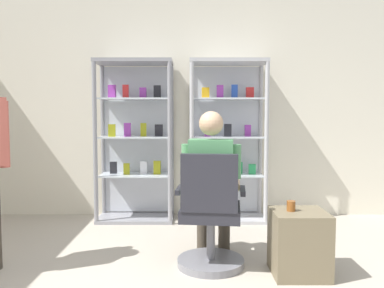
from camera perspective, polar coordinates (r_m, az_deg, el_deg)
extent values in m
cube|color=silver|center=(4.92, -1.73, 5.30)|extent=(6.00, 0.10, 2.70)
cylinder|color=gray|center=(4.56, -14.23, 0.23)|extent=(0.05, 0.05, 1.90)
cylinder|color=gray|center=(4.43, -3.51, 0.24)|extent=(0.05, 0.05, 1.90)
cylinder|color=gray|center=(4.95, -13.12, 0.55)|extent=(0.05, 0.05, 1.90)
cylinder|color=gray|center=(4.83, -3.24, 0.57)|extent=(0.05, 0.05, 1.90)
cube|color=gray|center=(4.71, -8.70, 11.78)|extent=(0.90, 0.45, 0.04)
cube|color=gray|center=(4.82, -8.45, -10.69)|extent=(0.90, 0.45, 0.04)
cube|color=silver|center=(4.89, -8.21, 0.57)|extent=(0.84, 0.02, 1.80)
cube|color=silver|center=(4.72, -8.52, -4.45)|extent=(0.82, 0.39, 0.02)
cube|color=black|center=(4.79, -11.65, -3.41)|extent=(0.09, 0.04, 0.14)
cube|color=#999919|center=(4.69, -9.78, -3.60)|extent=(0.08, 0.05, 0.13)
cube|color=silver|center=(4.70, -7.32, -3.47)|extent=(0.09, 0.05, 0.15)
cube|color=#999919|center=(4.66, -5.36, -3.45)|extent=(0.08, 0.05, 0.16)
cube|color=silver|center=(4.67, -8.58, 1.02)|extent=(0.82, 0.39, 0.02)
cube|color=#999919|center=(4.69, -11.87, 1.97)|extent=(0.09, 0.05, 0.14)
cube|color=purple|center=(4.67, -9.66, 2.08)|extent=(0.08, 0.03, 0.16)
cube|color=#999919|center=(4.68, -7.35, 2.10)|extent=(0.08, 0.05, 0.16)
cube|color=black|center=(4.67, -5.13, 2.00)|extent=(0.09, 0.05, 0.14)
cube|color=silver|center=(4.67, -8.64, 6.54)|extent=(0.82, 0.39, 0.02)
cube|color=purple|center=(4.77, -11.85, 7.50)|extent=(0.09, 0.05, 0.16)
cube|color=red|center=(4.67, -9.92, 7.58)|extent=(0.07, 0.05, 0.16)
cube|color=purple|center=(4.68, -7.42, 7.42)|extent=(0.08, 0.05, 0.13)
cube|color=black|center=(4.68, -5.34, 7.60)|extent=(0.08, 0.04, 0.15)
cylinder|color=#B7B7BC|center=(4.42, -0.27, 0.24)|extent=(0.05, 0.05, 1.90)
cylinder|color=#B7B7BC|center=(4.50, 10.60, 0.24)|extent=(0.05, 0.05, 1.90)
cylinder|color=#B7B7BC|center=(4.82, -0.27, 0.57)|extent=(0.05, 0.05, 1.90)
cylinder|color=#B7B7BC|center=(4.90, 9.73, 0.56)|extent=(0.05, 0.05, 1.90)
cube|color=#B7B7BC|center=(4.68, 5.06, 11.86)|extent=(0.90, 0.45, 0.04)
cube|color=#B7B7BC|center=(4.79, 4.91, -10.75)|extent=(0.90, 0.45, 0.04)
cube|color=silver|center=(4.86, 4.75, 0.58)|extent=(0.84, 0.02, 1.80)
cube|color=silver|center=(4.69, 4.95, -4.47)|extent=(0.82, 0.39, 0.02)
cube|color=#268C4C|center=(4.64, 1.45, -3.49)|extent=(0.08, 0.05, 0.15)
cube|color=#999919|center=(4.68, 3.21, -3.46)|extent=(0.09, 0.04, 0.15)
cube|color=#999919|center=(4.65, 4.88, -3.59)|extent=(0.08, 0.05, 0.14)
cube|color=#268C4C|center=(4.72, 6.62, -3.48)|extent=(0.09, 0.04, 0.14)
cube|color=#268C4C|center=(4.69, 8.55, -3.66)|extent=(0.08, 0.04, 0.12)
cube|color=silver|center=(4.64, 4.99, 1.03)|extent=(0.82, 0.39, 0.02)
cube|color=purple|center=(4.63, 2.07, 1.97)|extent=(0.08, 0.05, 0.14)
cube|color=black|center=(4.59, 5.01, 2.02)|extent=(0.09, 0.05, 0.15)
cube|color=purple|center=(4.71, 7.91, 1.97)|extent=(0.07, 0.05, 0.13)
cube|color=silver|center=(4.64, 5.02, 6.59)|extent=(0.82, 0.39, 0.02)
cube|color=gold|center=(4.65, 1.75, 7.48)|extent=(0.09, 0.05, 0.13)
cube|color=purple|center=(4.60, 3.88, 7.66)|extent=(0.08, 0.03, 0.15)
cube|color=#264CB2|center=(4.67, 6.00, 7.64)|extent=(0.08, 0.04, 0.16)
cube|color=red|center=(4.70, 8.22, 7.42)|extent=(0.09, 0.05, 0.13)
cylinder|color=slate|center=(3.41, 2.52, -16.88)|extent=(0.56, 0.56, 0.06)
cylinder|color=slate|center=(3.34, 2.53, -13.59)|extent=(0.07, 0.07, 0.41)
cube|color=#26262D|center=(3.28, 2.54, -9.85)|extent=(0.53, 0.53, 0.10)
cube|color=#26262D|center=(3.01, 2.32, -5.74)|extent=(0.45, 0.13, 0.45)
cube|color=#26262D|center=(3.23, 7.19, -6.80)|extent=(0.07, 0.30, 0.04)
cube|color=#26262D|center=(3.26, -2.04, -6.67)|extent=(0.07, 0.30, 0.04)
cylinder|color=#3F382D|center=(3.45, 4.43, -7.45)|extent=(0.18, 0.41, 0.14)
cylinder|color=#3F382D|center=(3.71, 4.49, -11.07)|extent=(0.11, 0.11, 0.56)
cylinder|color=#3F382D|center=(3.46, 1.09, -7.40)|extent=(0.18, 0.41, 0.14)
cylinder|color=#3F382D|center=(3.72, 1.35, -11.02)|extent=(0.11, 0.11, 0.56)
cube|color=#4C8C59|center=(3.21, 2.57, -3.77)|extent=(0.38, 0.26, 0.50)
sphere|color=tan|center=(3.18, 2.59, 3.02)|extent=(0.20, 0.20, 0.20)
cylinder|color=#4C8C59|center=(3.20, 6.15, -2.57)|extent=(0.09, 0.09, 0.28)
cylinder|color=tan|center=(3.41, 6.12, -5.89)|extent=(0.11, 0.31, 0.08)
cylinder|color=#4C8C59|center=(3.22, -0.99, -2.49)|extent=(0.09, 0.09, 0.28)
cylinder|color=tan|center=(3.43, -0.61, -5.80)|extent=(0.11, 0.31, 0.08)
cube|color=#72664C|center=(3.28, 15.13, -13.77)|extent=(0.42, 0.41, 0.51)
cylinder|color=brown|center=(3.19, 14.05, -8.76)|extent=(0.07, 0.07, 0.08)
cylinder|color=#BF594C|center=(3.58, -26.10, 1.29)|extent=(0.09, 0.09, 0.55)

